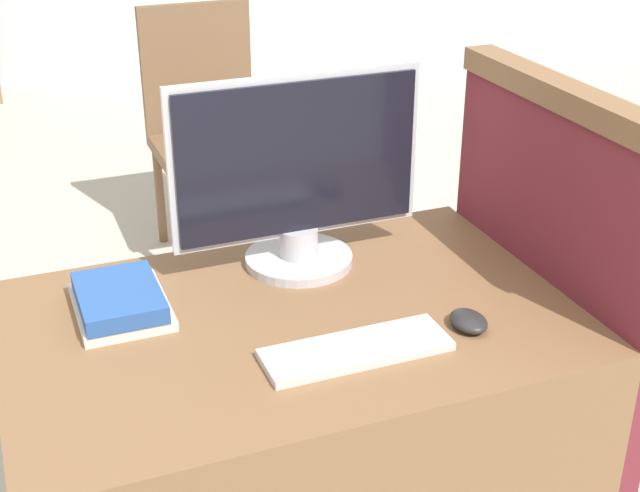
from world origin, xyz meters
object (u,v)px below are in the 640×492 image
Objects in this scene: far_chair at (207,120)px; monitor at (298,176)px; keyboard at (356,350)px; mouse at (469,321)px; book_stack at (120,301)px.

monitor is at bearing -145.81° from far_chair.
far_chair is at bearing 83.05° from keyboard.
mouse is at bearing -60.91° from monitor.
mouse is 0.68m from book_stack.
monitor reaches higher than far_chair.
keyboard is 0.36× the size of far_chair.
far_chair reaches higher than book_stack.
monitor is 0.43m from keyboard.
monitor is 0.56× the size of far_chair.
monitor is at bearing 119.09° from mouse.
book_stack is at bearing 141.08° from keyboard.
mouse is at bearing -138.54° from far_chair.
book_stack is 0.24× the size of far_chair.
far_chair is at bearing 82.42° from monitor.
keyboard is 3.91× the size of mouse.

